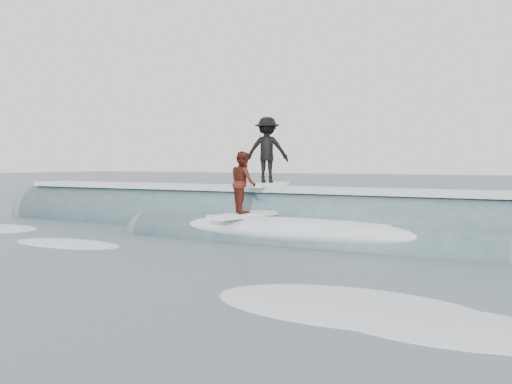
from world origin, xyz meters
The scene contains 6 objects.
ground centered at (0.00, 0.00, 0.00)m, with size 160.00×160.00×0.00m, color #3A4F55.
breaking_wave centered at (0.28, 4.87, 0.04)m, with size 20.69×3.92×2.28m.
surfer_black centered at (-0.20, 5.21, 2.16)m, with size 1.35×2.03×1.93m.
surfer_red centered at (0.31, 3.01, 1.28)m, with size 0.92×2.07×1.60m.
whitewater centered at (1.75, -0.95, 0.00)m, with size 16.08×5.70×0.10m.
far_swells centered at (-0.87, 17.65, 0.00)m, with size 37.58×8.65×0.80m.
Camera 1 is at (7.29, -8.89, 1.89)m, focal length 40.00 mm.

